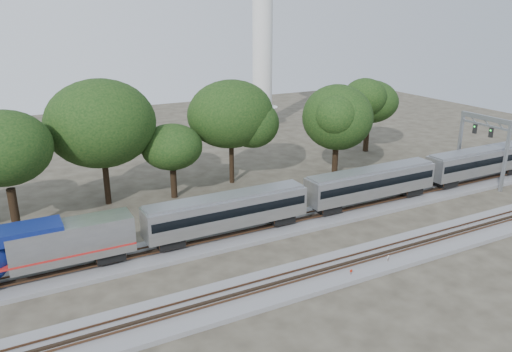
{
  "coord_description": "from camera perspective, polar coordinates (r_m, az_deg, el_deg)",
  "views": [
    {
      "loc": [
        -18.17,
        -34.15,
        21.15
      ],
      "look_at": [
        2.56,
        5.0,
        6.37
      ],
      "focal_mm": 35.0,
      "sensor_mm": 36.0,
      "label": 1
    }
  ],
  "objects": [
    {
      "name": "tree_4",
      "position": [
        58.29,
        -9.61,
        3.28
      ],
      "size": [
        6.28,
        6.28,
        8.86
      ],
      "color": "black",
      "rests_on": "ground"
    },
    {
      "name": "tree_5",
      "position": [
        62.11,
        -2.89,
        7.07
      ],
      "size": [
        9.08,
        9.08,
        12.8
      ],
      "color": "black",
      "rests_on": "ground"
    },
    {
      "name": "track_far",
      "position": [
        48.79,
        -3.24,
        -7.0
      ],
      "size": [
        160.0,
        5.0,
        0.73
      ],
      "color": "slate",
      "rests_on": "ground"
    },
    {
      "name": "train",
      "position": [
        69.25,
        24.25,
        1.63
      ],
      "size": [
        119.69,
        2.91,
        4.29
      ],
      "color": "silver",
      "rests_on": "ground"
    },
    {
      "name": "track_near",
      "position": [
        40.96,
        2.79,
        -12.33
      ],
      "size": [
        160.0,
        5.0,
        0.73
      ],
      "color": "slate",
      "rests_on": "ground"
    },
    {
      "name": "tree_3",
      "position": [
        57.29,
        -17.32,
        5.74
      ],
      "size": [
        9.53,
        9.53,
        13.43
      ],
      "color": "black",
      "rests_on": "ground"
    },
    {
      "name": "tree_2",
      "position": [
        52.73,
        -26.86,
        2.82
      ],
      "size": [
        8.9,
        8.9,
        12.55
      ],
      "color": "black",
      "rests_on": "ground"
    },
    {
      "name": "switch_stand_white",
      "position": [
        45.39,
        14.86,
        -9.14
      ],
      "size": [
        0.29,
        0.13,
        0.95
      ],
      "rotation": [
        0.0,
        0.0,
        0.36
      ],
      "color": "#512D19",
      "rests_on": "ground"
    },
    {
      "name": "switch_lever",
      "position": [
        43.34,
        12.47,
        -11.01
      ],
      "size": [
        0.51,
        0.31,
        0.3
      ],
      "primitive_type": "cube",
      "rotation": [
        0.0,
        0.0,
        0.02
      ],
      "color": "#512D19",
      "rests_on": "ground"
    },
    {
      "name": "signal_gantry",
      "position": [
        68.39,
        24.58,
        4.32
      ],
      "size": [
        0.61,
        7.24,
        8.8
      ],
      "color": "gray",
      "rests_on": "ground"
    },
    {
      "name": "tree_7",
      "position": [
        78.99,
        12.78,
        8.3
      ],
      "size": [
        7.99,
        7.99,
        11.27
      ],
      "color": "black",
      "rests_on": "ground"
    },
    {
      "name": "tree_6",
      "position": [
        65.74,
        9.28,
        6.62
      ],
      "size": [
        8.1,
        8.1,
        11.41
      ],
      "color": "black",
      "rests_on": "ground"
    },
    {
      "name": "ground",
      "position": [
        44.09,
        0.1,
        -10.22
      ],
      "size": [
        160.0,
        160.0,
        0.0
      ],
      "primitive_type": "plane",
      "color": "#383328",
      "rests_on": "ground"
    },
    {
      "name": "switch_stand_red",
      "position": [
        42.62,
        10.8,
        -10.82
      ],
      "size": [
        0.27,
        0.05,
        0.86
      ],
      "rotation": [
        0.0,
        0.0,
        0.02
      ],
      "color": "#512D19",
      "rests_on": "ground"
    }
  ]
}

